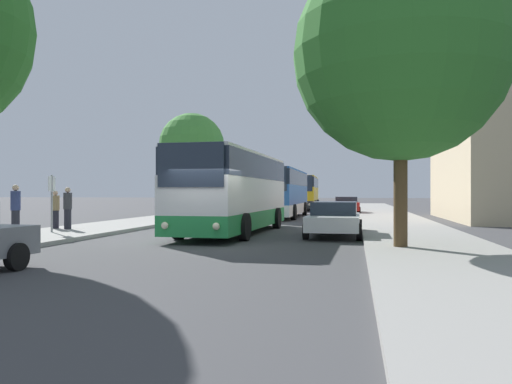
{
  "coord_description": "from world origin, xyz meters",
  "views": [
    {
      "loc": [
        4.72,
        -15.73,
        1.73
      ],
      "look_at": [
        -1.03,
        13.14,
        1.77
      ],
      "focal_mm": 35.0,
      "sensor_mm": 36.0,
      "label": 1
    }
  ],
  "objects_px": {
    "bus_front": "(234,191)",
    "pedestrian_waiting_far": "(55,209)",
    "parked_car_right_far": "(346,205)",
    "tree_left_near": "(192,146)",
    "bus_stop_sign": "(52,197)",
    "bus_rear": "(303,192)",
    "bus_middle": "(282,192)",
    "pedestrian_waiting_near": "(68,208)",
    "parked_car_right_near": "(334,218)",
    "pedestrian_walking_back": "(16,209)",
    "tree_right_near": "(400,54)"
  },
  "relations": [
    {
      "from": "bus_middle",
      "to": "tree_right_near",
      "type": "relative_size",
      "value": 1.29
    },
    {
      "from": "bus_front",
      "to": "parked_car_right_near",
      "type": "xyz_separation_m",
      "value": [
        4.26,
        -0.79,
        -1.08
      ]
    },
    {
      "from": "bus_stop_sign",
      "to": "pedestrian_waiting_near",
      "type": "distance_m",
      "value": 1.72
    },
    {
      "from": "parked_car_right_near",
      "to": "pedestrian_waiting_near",
      "type": "distance_m",
      "value": 11.42
    },
    {
      "from": "tree_right_near",
      "to": "pedestrian_waiting_far",
      "type": "bearing_deg",
      "value": 161.87
    },
    {
      "from": "bus_rear",
      "to": "tree_left_near",
      "type": "relative_size",
      "value": 1.45
    },
    {
      "from": "bus_middle",
      "to": "pedestrian_waiting_far",
      "type": "bearing_deg",
      "value": -118.29
    },
    {
      "from": "pedestrian_walking_back",
      "to": "tree_right_near",
      "type": "height_order",
      "value": "tree_right_near"
    },
    {
      "from": "pedestrian_waiting_near",
      "to": "tree_right_near",
      "type": "bearing_deg",
      "value": -98.65
    },
    {
      "from": "pedestrian_waiting_near",
      "to": "bus_front",
      "type": "bearing_deg",
      "value": -72.01
    },
    {
      "from": "bus_rear",
      "to": "bus_stop_sign",
      "type": "distance_m",
      "value": 32.94
    },
    {
      "from": "pedestrian_waiting_near",
      "to": "tree_left_near",
      "type": "bearing_deg",
      "value": 8.27
    },
    {
      "from": "bus_middle",
      "to": "tree_right_near",
      "type": "xyz_separation_m",
      "value": [
        6.32,
        -19.39,
        4.04
      ]
    },
    {
      "from": "bus_rear",
      "to": "parked_car_right_far",
      "type": "distance_m",
      "value": 10.16
    },
    {
      "from": "parked_car_right_near",
      "to": "tree_right_near",
      "type": "distance_m",
      "value": 7.22
    },
    {
      "from": "pedestrian_waiting_near",
      "to": "pedestrian_waiting_far",
      "type": "distance_m",
      "value": 0.84
    },
    {
      "from": "parked_car_right_far",
      "to": "tree_left_near",
      "type": "relative_size",
      "value": 0.56
    },
    {
      "from": "parked_car_right_far",
      "to": "tree_right_near",
      "type": "relative_size",
      "value": 0.48
    },
    {
      "from": "bus_middle",
      "to": "bus_rear",
      "type": "xyz_separation_m",
      "value": [
        -0.1,
        15.63,
        0.01
      ]
    },
    {
      "from": "tree_left_near",
      "to": "tree_right_near",
      "type": "xyz_separation_m",
      "value": [
        13.23,
        -20.21,
        0.62
      ]
    },
    {
      "from": "pedestrian_waiting_far",
      "to": "bus_stop_sign",
      "type": "bearing_deg",
      "value": 5.67
    },
    {
      "from": "bus_front",
      "to": "tree_left_near",
      "type": "relative_size",
      "value": 1.44
    },
    {
      "from": "bus_middle",
      "to": "parked_car_right_near",
      "type": "relative_size",
      "value": 2.43
    },
    {
      "from": "bus_middle",
      "to": "bus_stop_sign",
      "type": "height_order",
      "value": "bus_middle"
    },
    {
      "from": "parked_car_right_near",
      "to": "bus_stop_sign",
      "type": "height_order",
      "value": "bus_stop_sign"
    },
    {
      "from": "bus_stop_sign",
      "to": "bus_middle",
      "type": "bearing_deg",
      "value": 67.46
    },
    {
      "from": "bus_rear",
      "to": "parked_car_right_near",
      "type": "height_order",
      "value": "bus_rear"
    },
    {
      "from": "tree_left_near",
      "to": "pedestrian_waiting_far",
      "type": "bearing_deg",
      "value": -94.0
    },
    {
      "from": "bus_middle",
      "to": "parked_car_right_far",
      "type": "distance_m",
      "value": 7.87
    },
    {
      "from": "bus_rear",
      "to": "bus_middle",
      "type": "bearing_deg",
      "value": -91.68
    },
    {
      "from": "bus_stop_sign",
      "to": "pedestrian_waiting_far",
      "type": "xyz_separation_m",
      "value": [
        -1.09,
        1.91,
        -0.58
      ]
    },
    {
      "from": "pedestrian_waiting_near",
      "to": "tree_right_near",
      "type": "relative_size",
      "value": 0.21
    },
    {
      "from": "pedestrian_waiting_far",
      "to": "tree_right_near",
      "type": "height_order",
      "value": "tree_right_near"
    },
    {
      "from": "pedestrian_waiting_far",
      "to": "pedestrian_walking_back",
      "type": "distance_m",
      "value": 2.77
    },
    {
      "from": "pedestrian_waiting_near",
      "to": "tree_left_near",
      "type": "height_order",
      "value": "tree_left_near"
    },
    {
      "from": "pedestrian_waiting_near",
      "to": "tree_left_near",
      "type": "distance_m",
      "value": 16.34
    },
    {
      "from": "bus_rear",
      "to": "parked_car_right_far",
      "type": "height_order",
      "value": "bus_rear"
    },
    {
      "from": "parked_car_right_near",
      "to": "pedestrian_walking_back",
      "type": "relative_size",
      "value": 2.47
    },
    {
      "from": "bus_front",
      "to": "pedestrian_waiting_far",
      "type": "xyz_separation_m",
      "value": [
        -7.94,
        -0.79,
        -0.81
      ]
    },
    {
      "from": "parked_car_right_near",
      "to": "parked_car_right_far",
      "type": "distance_m",
      "value": 21.22
    },
    {
      "from": "bus_stop_sign",
      "to": "parked_car_right_near",
      "type": "bearing_deg",
      "value": 9.75
    },
    {
      "from": "parked_car_right_far",
      "to": "pedestrian_walking_back",
      "type": "xyz_separation_m",
      "value": [
        -12.18,
        -23.98,
        0.37
      ]
    },
    {
      "from": "bus_rear",
      "to": "pedestrian_waiting_far",
      "type": "distance_m",
      "value": 31.34
    },
    {
      "from": "bus_front",
      "to": "tree_right_near",
      "type": "relative_size",
      "value": 1.22
    },
    {
      "from": "pedestrian_waiting_near",
      "to": "pedestrian_walking_back",
      "type": "distance_m",
      "value": 2.56
    },
    {
      "from": "pedestrian_waiting_near",
      "to": "parked_car_right_far",
      "type": "bearing_deg",
      "value": -18.76
    },
    {
      "from": "parked_car_right_far",
      "to": "pedestrian_waiting_far",
      "type": "xyz_separation_m",
      "value": [
        -12.28,
        -21.22,
        0.25
      ]
    },
    {
      "from": "parked_car_right_far",
      "to": "pedestrian_waiting_far",
      "type": "bearing_deg",
      "value": 56.77
    },
    {
      "from": "bus_middle",
      "to": "pedestrian_waiting_far",
      "type": "xyz_separation_m",
      "value": [
        -7.99,
        -14.7,
        -0.77
      ]
    },
    {
      "from": "parked_car_right_far",
      "to": "tree_right_near",
      "type": "height_order",
      "value": "tree_right_near"
    }
  ]
}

